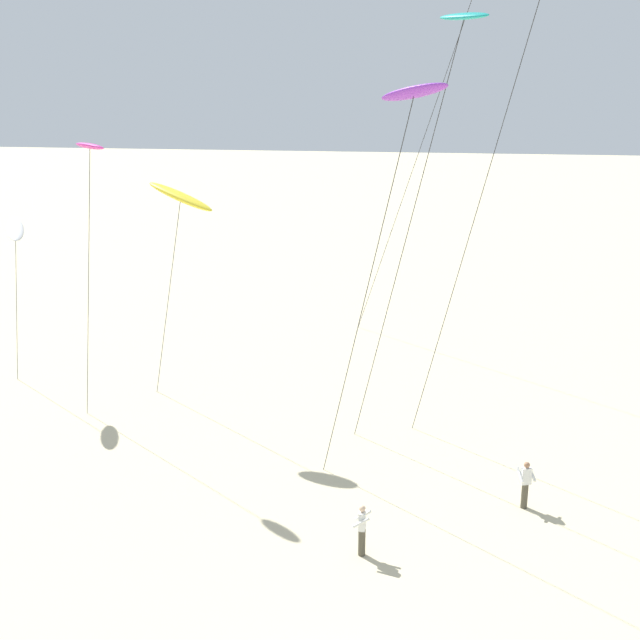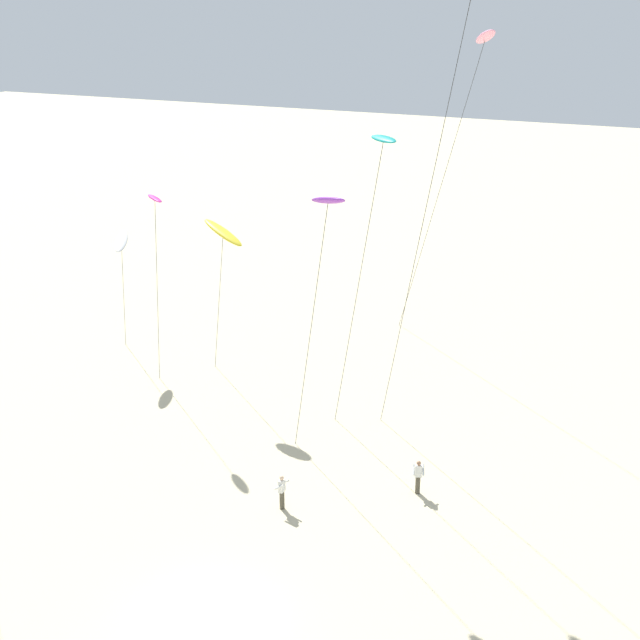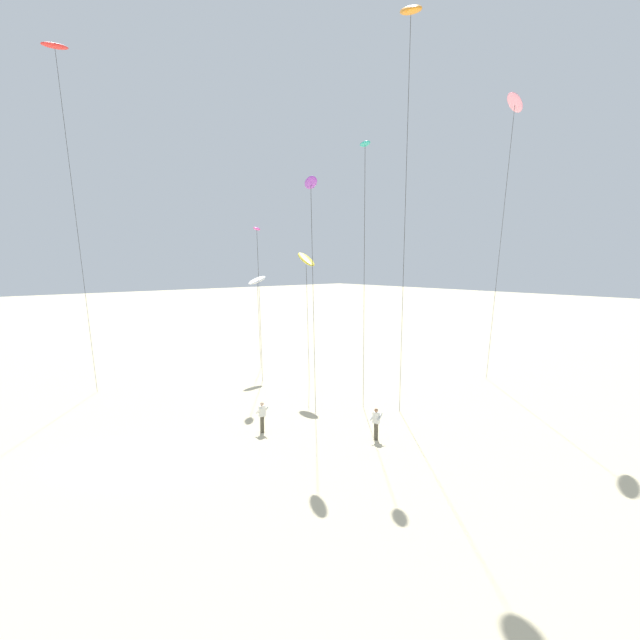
# 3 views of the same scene
# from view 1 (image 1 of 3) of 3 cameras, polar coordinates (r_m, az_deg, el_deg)

# --- Properties ---
(kite_purple) EXTENTS (4.08, 3.69, 13.88)m
(kite_purple) POSITION_cam_1_polar(r_m,az_deg,el_deg) (24.80, 6.30, 14.75)
(kite_purple) COLOR purple
(kite_purple) RESTS_ON ground
(kite_teal) EXTENTS (4.40, 4.18, 15.74)m
(kite_teal) POSITION_cam_1_polar(r_m,az_deg,el_deg) (27.55, 9.53, 18.94)
(kite_teal) COLOR teal
(kite_teal) RESTS_ON ground
(kite_white) EXTENTS (2.39, 2.82, 7.87)m
(kite_white) POSITION_cam_1_polar(r_m,az_deg,el_deg) (38.43, -19.95, 5.78)
(kite_white) COLOR white
(kite_white) RESTS_ON ground
(kite_magenta) EXTENTS (2.67, 2.50, 11.51)m
(kite_magenta) POSITION_cam_1_polar(r_m,az_deg,el_deg) (32.37, -15.34, 10.96)
(kite_magenta) COLOR #D8339E
(kite_magenta) RESTS_ON ground
(kite_yellow) EXTENTS (3.81, 3.10, 9.85)m
(kite_yellow) POSITION_cam_1_polar(r_m,az_deg,el_deg) (33.92, -9.45, 8.20)
(kite_yellow) COLOR yellow
(kite_yellow) RESTS_ON ground
(kite_flyer_nearest) EXTENTS (0.66, 0.65, 1.67)m
(kite_flyer_nearest) POSITION_cam_1_polar(r_m,az_deg,el_deg) (29.16, 13.75, -10.70)
(kite_flyer_nearest) COLOR #4C4738
(kite_flyer_nearest) RESTS_ON ground
(kite_flyer_middle) EXTENTS (0.53, 0.55, 1.67)m
(kite_flyer_middle) POSITION_cam_1_polar(r_m,az_deg,el_deg) (25.91, 2.86, -13.94)
(kite_flyer_middle) COLOR #4C4738
(kite_flyer_middle) RESTS_ON ground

